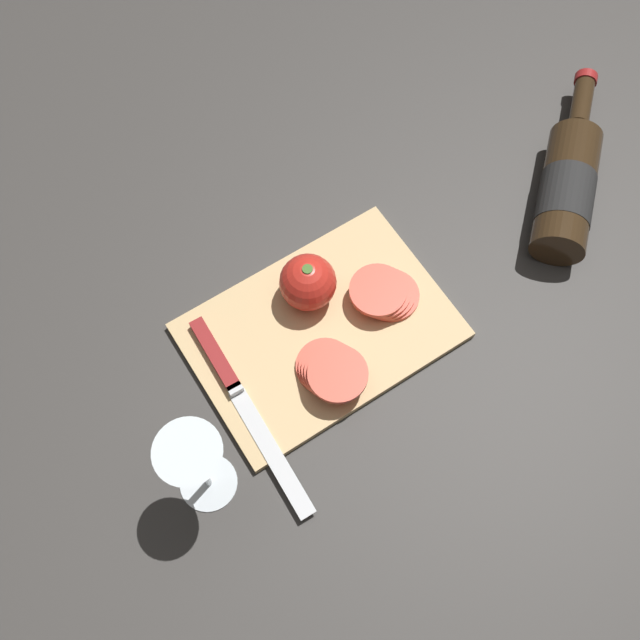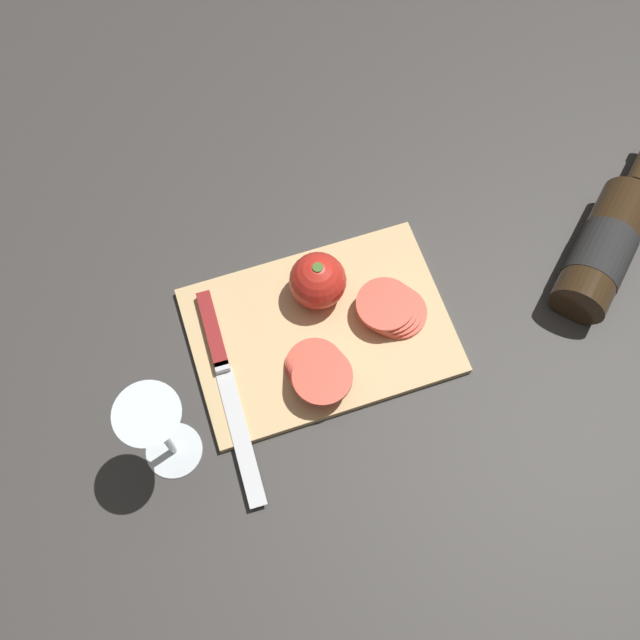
% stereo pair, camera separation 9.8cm
% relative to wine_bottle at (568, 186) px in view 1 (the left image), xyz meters
% --- Properties ---
extents(ground_plane, '(3.00, 3.00, 0.00)m').
position_rel_wine_bottle_xyz_m(ground_plane, '(0.35, -0.03, -0.04)').
color(ground_plane, '#383533').
extents(cutting_board, '(0.35, 0.24, 0.01)m').
position_rel_wine_bottle_xyz_m(cutting_board, '(0.41, -0.01, -0.03)').
color(cutting_board, tan).
rests_on(cutting_board, ground_plane).
extents(wine_bottle, '(0.27, 0.25, 0.08)m').
position_rel_wine_bottle_xyz_m(wine_bottle, '(0.00, 0.00, 0.00)').
color(wine_bottle, '#332314').
rests_on(wine_bottle, ground_plane).
extents(wine_glass, '(0.08, 0.08, 0.17)m').
position_rel_wine_bottle_xyz_m(wine_glass, '(0.64, 0.08, 0.08)').
color(wine_glass, silver).
rests_on(wine_glass, ground_plane).
extents(whole_tomato, '(0.08, 0.08, 0.08)m').
position_rel_wine_bottle_xyz_m(whole_tomato, '(0.40, -0.07, 0.01)').
color(whole_tomato, red).
rests_on(whole_tomato, cutting_board).
extents(knife, '(0.03, 0.30, 0.01)m').
position_rel_wine_bottle_xyz_m(knife, '(0.55, -0.02, -0.02)').
color(knife, silver).
rests_on(knife, cutting_board).
extents(tomato_slice_stack_near, '(0.10, 0.09, 0.03)m').
position_rel_wine_bottle_xyz_m(tomato_slice_stack_near, '(0.31, -0.01, -0.01)').
color(tomato_slice_stack_near, '#DB4C38').
rests_on(tomato_slice_stack_near, cutting_board).
extents(tomato_slice_stack_far, '(0.08, 0.10, 0.04)m').
position_rel_wine_bottle_xyz_m(tomato_slice_stack_far, '(0.44, 0.05, -0.01)').
color(tomato_slice_stack_far, '#DB4C38').
rests_on(tomato_slice_stack_far, cutting_board).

